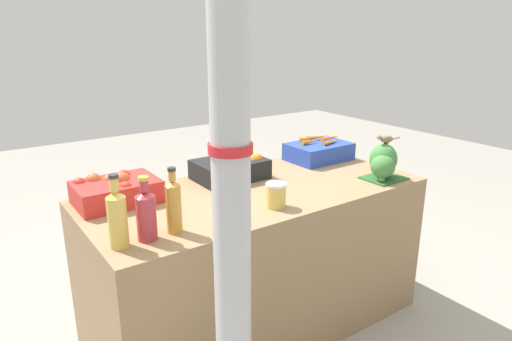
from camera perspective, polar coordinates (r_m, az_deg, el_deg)
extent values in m
plane|color=gray|center=(2.71, 0.00, -18.30)|extent=(10.00, 10.00, 0.00)
cube|color=#937551|center=(2.50, 0.00, -10.91)|extent=(1.74, 0.80, 0.79)
cylinder|color=#B7BABF|center=(1.36, -3.14, -1.83)|extent=(0.12, 0.12, 2.27)
cylinder|color=red|center=(1.33, -3.22, 2.80)|extent=(0.13, 0.13, 0.03)
cube|color=red|center=(2.24, -17.02, -2.58)|extent=(0.38, 0.27, 0.11)
sphere|color=#BC562D|center=(2.29, -19.64, -1.17)|extent=(0.07, 0.07, 0.07)
sphere|color=red|center=(2.16, -15.97, -2.10)|extent=(0.06, 0.06, 0.06)
sphere|color=red|center=(2.27, -21.20, -1.57)|extent=(0.06, 0.06, 0.06)
sphere|color=#BC562D|center=(2.25, -16.52, -1.18)|extent=(0.08, 0.08, 0.08)
sphere|color=#BC562D|center=(2.28, -17.74, -1.29)|extent=(0.07, 0.07, 0.07)
sphere|color=red|center=(2.31, -16.19, -0.69)|extent=(0.06, 0.06, 0.06)
sphere|color=#BC562D|center=(2.27, -16.16, -1.07)|extent=(0.06, 0.06, 0.06)
cube|color=black|center=(2.49, -3.28, 0.15)|extent=(0.38, 0.27, 0.11)
sphere|color=orange|center=(2.48, -2.30, 1.36)|extent=(0.08, 0.08, 0.08)
sphere|color=orange|center=(2.41, -4.01, 0.53)|extent=(0.08, 0.08, 0.08)
sphere|color=orange|center=(2.45, -4.07, 0.92)|extent=(0.07, 0.07, 0.07)
sphere|color=orange|center=(2.50, -0.55, 1.20)|extent=(0.09, 0.09, 0.09)
sphere|color=orange|center=(2.51, -0.01, 1.38)|extent=(0.08, 0.08, 0.08)
cube|color=#2847B7|center=(2.87, 7.84, 2.37)|extent=(0.38, 0.27, 0.11)
cone|color=orange|center=(2.94, 7.62, 4.15)|extent=(0.16, 0.04, 0.03)
cone|color=orange|center=(2.89, 9.56, 3.57)|extent=(0.15, 0.06, 0.02)
cone|color=orange|center=(2.83, 6.81, 3.60)|extent=(0.13, 0.04, 0.03)
cone|color=orange|center=(2.91, 6.91, 4.00)|extent=(0.16, 0.06, 0.03)
cone|color=orange|center=(2.86, 9.53, 3.56)|extent=(0.17, 0.04, 0.02)
cone|color=orange|center=(2.92, 9.34, 4.07)|extent=(0.16, 0.04, 0.03)
cube|color=#2D602D|center=(2.59, 15.68, -0.93)|extent=(0.22, 0.18, 0.01)
ellipsoid|color=#427F3D|center=(2.57, 15.63, 1.36)|extent=(0.15, 0.15, 0.17)
cylinder|color=#B2C693|center=(2.59, 15.47, -0.53)|extent=(0.03, 0.03, 0.02)
ellipsoid|color=#387033|center=(2.57, 15.72, 1.02)|extent=(0.10, 0.10, 0.17)
cylinder|color=#B2C693|center=(2.59, 15.59, -0.54)|extent=(0.03, 0.03, 0.02)
ellipsoid|color=#427F3D|center=(2.51, 15.57, 0.49)|extent=(0.13, 0.13, 0.12)
cylinder|color=#B2C693|center=(2.53, 15.45, -0.94)|extent=(0.03, 0.03, 0.02)
cylinder|color=gold|center=(1.78, -16.89, -6.24)|extent=(0.07, 0.07, 0.20)
cone|color=gold|center=(1.74, -17.21, -2.85)|extent=(0.07, 0.07, 0.02)
cylinder|color=gold|center=(1.73, -17.32, -1.69)|extent=(0.03, 0.03, 0.05)
cylinder|color=#2D2D33|center=(1.72, -17.41, -0.68)|extent=(0.04, 0.04, 0.01)
cylinder|color=#B2333D|center=(1.81, -13.53, -5.82)|extent=(0.08, 0.08, 0.18)
cone|color=#B2333D|center=(1.78, -13.76, -2.86)|extent=(0.08, 0.08, 0.02)
cylinder|color=#B2333D|center=(1.77, -13.84, -1.85)|extent=(0.04, 0.04, 0.04)
cylinder|color=gold|center=(1.76, -13.90, -0.96)|extent=(0.04, 0.04, 0.01)
cylinder|color=gold|center=(1.85, -10.23, -4.76)|extent=(0.06, 0.06, 0.20)
cone|color=gold|center=(1.81, -10.41, -1.55)|extent=(0.06, 0.06, 0.02)
cylinder|color=gold|center=(1.80, -10.46, -0.65)|extent=(0.03, 0.03, 0.04)
cylinder|color=#2D2D33|center=(1.80, -10.51, 0.16)|extent=(0.03, 0.03, 0.01)
cylinder|color=#DBBC56|center=(2.09, 2.51, -3.25)|extent=(0.09, 0.09, 0.10)
cylinder|color=white|center=(2.08, 2.53, -1.76)|extent=(0.10, 0.10, 0.01)
cube|color=#4C3D2D|center=(2.55, 15.96, 3.30)|extent=(0.02, 0.02, 0.01)
ellipsoid|color=#7A664C|center=(2.55, 16.01, 3.80)|extent=(0.08, 0.06, 0.04)
sphere|color=#897556|center=(2.53, 15.17, 4.03)|extent=(0.03, 0.03, 0.03)
cone|color=#4C3D28|center=(2.52, 14.93, 4.03)|extent=(0.02, 0.01, 0.01)
cube|color=#7A664C|center=(2.57, 17.09, 3.92)|extent=(0.04, 0.03, 0.01)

